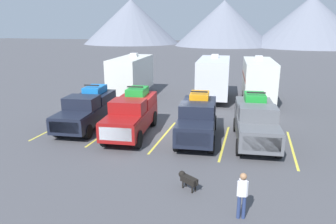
% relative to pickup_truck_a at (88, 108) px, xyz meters
% --- Properties ---
extents(ground_plane, '(240.00, 240.00, 0.00)m').
position_rel_pickup_truck_a_xyz_m(ground_plane, '(5.18, 0.24, -1.15)').
color(ground_plane, '#47474C').
extents(pickup_truck_a, '(2.60, 6.00, 2.52)m').
position_rel_pickup_truck_a_xyz_m(pickup_truck_a, '(0.00, 0.00, 0.00)').
color(pickup_truck_a, black).
rests_on(pickup_truck_a, ground).
extents(pickup_truck_b, '(2.57, 5.81, 2.71)m').
position_rel_pickup_truck_a_xyz_m(pickup_truck_b, '(3.27, -0.64, 0.10)').
color(pickup_truck_b, maroon).
rests_on(pickup_truck_b, ground).
extents(pickup_truck_c, '(2.53, 5.58, 2.57)m').
position_rel_pickup_truck_a_xyz_m(pickup_truck_c, '(7.11, -0.39, 0.04)').
color(pickup_truck_c, black).
rests_on(pickup_truck_c, ground).
extents(pickup_truck_d, '(2.61, 5.58, 2.64)m').
position_rel_pickup_truck_a_xyz_m(pickup_truck_d, '(10.27, -0.11, 0.06)').
color(pickup_truck_d, '#595B60').
rests_on(pickup_truck_d, ground).
extents(lot_stripe_a, '(0.12, 5.50, 0.01)m').
position_rel_pickup_truck_a_xyz_m(lot_stripe_a, '(-1.84, -0.64, -1.14)').
color(lot_stripe_a, gold).
rests_on(lot_stripe_a, ground).
extents(lot_stripe_b, '(0.12, 5.50, 0.01)m').
position_rel_pickup_truck_a_xyz_m(lot_stripe_b, '(1.67, -0.64, -1.14)').
color(lot_stripe_b, gold).
rests_on(lot_stripe_b, ground).
extents(lot_stripe_c, '(0.12, 5.50, 0.01)m').
position_rel_pickup_truck_a_xyz_m(lot_stripe_c, '(5.18, -0.64, -1.14)').
color(lot_stripe_c, gold).
rests_on(lot_stripe_c, ground).
extents(lot_stripe_d, '(0.12, 5.50, 0.01)m').
position_rel_pickup_truck_a_xyz_m(lot_stripe_d, '(8.69, -0.64, -1.14)').
color(lot_stripe_d, gold).
rests_on(lot_stripe_d, ground).
extents(lot_stripe_e, '(0.12, 5.50, 0.01)m').
position_rel_pickup_truck_a_xyz_m(lot_stripe_e, '(12.20, -0.64, -1.14)').
color(lot_stripe_e, gold).
rests_on(lot_stripe_e, ground).
extents(camper_trailer_a, '(2.88, 7.97, 3.81)m').
position_rel_pickup_truck_a_xyz_m(camper_trailer_a, '(-0.56, 8.86, 0.86)').
color(camper_trailer_a, silver).
rests_on(camper_trailer_a, ground).
extents(camper_trailer_b, '(3.04, 7.90, 3.80)m').
position_rel_pickup_truck_a_xyz_m(camper_trailer_b, '(6.68, 9.70, 0.85)').
color(camper_trailer_b, silver).
rests_on(camper_trailer_b, ground).
extents(camper_trailer_c, '(2.84, 8.00, 3.77)m').
position_rel_pickup_truck_a_xyz_m(camper_trailer_c, '(10.38, 9.72, 0.84)').
color(camper_trailer_c, silver).
rests_on(camper_trailer_c, ground).
extents(person_a, '(0.36, 0.23, 1.64)m').
position_rel_pickup_truck_a_xyz_m(person_a, '(9.90, -7.64, -0.20)').
color(person_a, navy).
rests_on(person_a, ground).
extents(dog, '(0.89, 0.67, 0.65)m').
position_rel_pickup_truck_a_xyz_m(dog, '(7.77, -6.20, -0.72)').
color(dog, black).
rests_on(dog, ground).
extents(mountain_ridge, '(127.45, 37.46, 15.23)m').
position_rel_pickup_truck_a_xyz_m(mountain_ridge, '(10.72, 88.35, 6.20)').
color(mountain_ridge, slate).
rests_on(mountain_ridge, ground).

